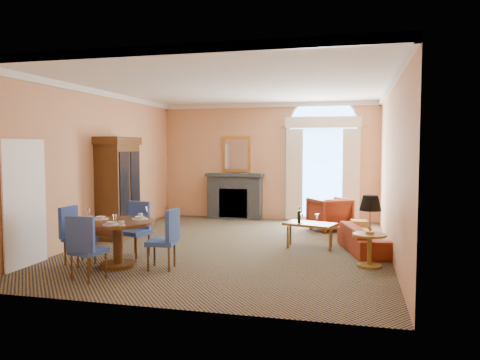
% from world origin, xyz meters
% --- Properties ---
extents(ground, '(7.50, 7.50, 0.00)m').
position_xyz_m(ground, '(0.00, 0.00, 0.00)').
color(ground, '#111237').
rests_on(ground, ground).
extents(room_envelope, '(6.04, 7.52, 3.45)m').
position_xyz_m(room_envelope, '(-0.03, 0.67, 2.51)').
color(room_envelope, tan).
rests_on(room_envelope, ground).
extents(armoire, '(0.63, 1.13, 2.21)m').
position_xyz_m(armoire, '(-2.72, 0.30, 1.07)').
color(armoire, '#40250E').
rests_on(armoire, ground).
extents(dining_table, '(1.22, 1.22, 0.97)m').
position_xyz_m(dining_table, '(-1.47, -2.03, 0.56)').
color(dining_table, '#40250E').
rests_on(dining_table, ground).
extents(dining_chair_north, '(0.54, 0.54, 0.99)m').
position_xyz_m(dining_chair_north, '(-1.53, -1.20, 0.56)').
color(dining_chair_north, '#264395').
rests_on(dining_chair_north, ground).
extents(dining_chair_south, '(0.54, 0.54, 0.99)m').
position_xyz_m(dining_chair_south, '(-1.50, -2.96, 0.56)').
color(dining_chair_south, '#264395').
rests_on(dining_chair_south, ground).
extents(dining_chair_east, '(0.49, 0.49, 0.99)m').
position_xyz_m(dining_chair_east, '(-0.61, -2.00, 0.56)').
color(dining_chair_east, '#264395').
rests_on(dining_chair_east, ground).
extents(dining_chair_west, '(0.57, 0.57, 0.99)m').
position_xyz_m(dining_chair_west, '(-2.25, -2.08, 0.56)').
color(dining_chair_west, '#264395').
rests_on(dining_chair_west, ground).
extents(sofa, '(1.09, 1.82, 0.50)m').
position_xyz_m(sofa, '(2.55, 0.11, 0.25)').
color(sofa, maroon).
rests_on(sofa, ground).
extents(armchair, '(1.18, 1.18, 0.79)m').
position_xyz_m(armchair, '(1.77, 2.30, 0.39)').
color(armchair, maroon).
rests_on(armchair, ground).
extents(coffee_table, '(1.09, 0.80, 0.82)m').
position_xyz_m(coffee_table, '(1.48, 0.22, 0.45)').
color(coffee_table, olive).
rests_on(coffee_table, ground).
extents(side_table, '(0.55, 0.55, 1.17)m').
position_xyz_m(side_table, '(2.60, -1.04, 0.76)').
color(side_table, olive).
rests_on(side_table, ground).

